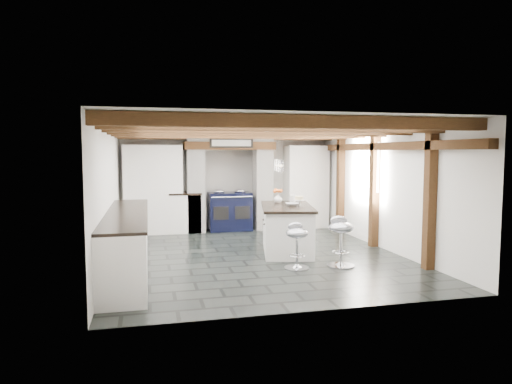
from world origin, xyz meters
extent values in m
plane|color=black|center=(0.00, 0.00, 0.00)|extent=(6.00, 6.00, 0.00)
plane|color=white|center=(0.00, 3.00, 1.15)|extent=(5.00, 0.00, 5.00)
plane|color=white|center=(-2.50, 0.00, 1.15)|extent=(0.00, 6.00, 6.00)
plane|color=white|center=(2.50, 0.00, 1.15)|extent=(0.00, 6.00, 6.00)
plane|color=white|center=(0.00, 0.00, 2.30)|extent=(6.00, 6.00, 0.00)
cube|color=white|center=(-0.80, 2.70, 0.95)|extent=(0.40, 0.60, 1.90)
cube|color=white|center=(0.80, 2.70, 0.95)|extent=(0.40, 0.60, 1.90)
cube|color=#4F3016|center=(0.00, 2.70, 1.99)|extent=(2.10, 0.65, 0.18)
cube|color=white|center=(0.00, 2.70, 2.15)|extent=(2.00, 0.60, 0.31)
cube|color=black|center=(0.00, 2.38, 2.05)|extent=(1.00, 0.03, 0.22)
cube|color=silver|center=(0.00, 2.36, 2.05)|extent=(0.90, 0.01, 0.14)
cube|color=white|center=(-1.75, 2.70, 1.00)|extent=(1.30, 0.58, 2.00)
cube|color=white|center=(1.90, 2.70, 1.00)|extent=(1.00, 0.58, 2.00)
cube|color=white|center=(-2.20, -0.60, 0.44)|extent=(0.60, 3.80, 0.88)
cube|color=black|center=(-2.20, -0.60, 0.90)|extent=(0.64, 3.80, 0.04)
cube|color=white|center=(-1.05, 2.70, 0.44)|extent=(0.70, 0.60, 0.88)
cube|color=black|center=(-1.05, 2.70, 0.90)|extent=(0.74, 0.64, 0.04)
cube|color=#4F3016|center=(2.42, 0.00, 1.95)|extent=(0.15, 5.80, 0.14)
plane|color=white|center=(2.48, 0.60, 1.55)|extent=(0.00, 0.90, 0.90)
cube|color=#4F3016|center=(0.00, -2.60, 2.21)|extent=(5.00, 0.16, 0.16)
cube|color=#4F3016|center=(0.00, -1.73, 2.21)|extent=(5.00, 0.16, 0.16)
cube|color=#4F3016|center=(0.00, -0.87, 2.21)|extent=(5.00, 0.16, 0.16)
cube|color=#4F3016|center=(0.00, 0.00, 2.21)|extent=(5.00, 0.16, 0.16)
cube|color=#4F3016|center=(0.00, 0.87, 2.21)|extent=(5.00, 0.16, 0.16)
cube|color=#4F3016|center=(0.00, 1.73, 2.21)|extent=(5.00, 0.16, 0.16)
cube|color=#4F3016|center=(0.00, 2.60, 2.21)|extent=(5.00, 0.16, 0.16)
cube|color=#4F3016|center=(2.42, -1.60, 1.15)|extent=(0.15, 0.15, 2.30)
cube|color=#4F3016|center=(2.42, 0.20, 1.15)|extent=(0.15, 0.15, 2.30)
cube|color=#4F3016|center=(2.42, 1.80, 1.15)|extent=(0.15, 0.15, 2.30)
cylinder|color=black|center=(0.45, -0.05, 1.93)|extent=(0.01, 0.01, 0.56)
cylinder|color=white|center=(0.45, -0.05, 1.60)|extent=(0.09, 0.09, 0.22)
cylinder|color=black|center=(0.50, 0.25, 1.93)|extent=(0.01, 0.01, 0.56)
cylinder|color=white|center=(0.50, 0.25, 1.60)|extent=(0.09, 0.09, 0.22)
cylinder|color=black|center=(0.55, 0.55, 1.93)|extent=(0.01, 0.01, 0.56)
cylinder|color=white|center=(0.55, 0.55, 1.60)|extent=(0.09, 0.09, 0.22)
cube|color=black|center=(0.00, 2.68, 0.45)|extent=(1.00, 0.60, 0.90)
ellipsoid|color=silver|center=(-0.25, 2.68, 0.93)|extent=(0.28, 0.28, 0.11)
ellipsoid|color=silver|center=(0.25, 2.68, 0.93)|extent=(0.28, 0.28, 0.11)
cylinder|color=silver|center=(0.00, 2.36, 0.82)|extent=(0.95, 0.03, 0.03)
cube|color=black|center=(-0.25, 2.38, 0.45)|extent=(0.35, 0.02, 0.30)
cube|color=black|center=(0.25, 2.38, 0.45)|extent=(0.35, 0.02, 0.30)
cube|color=white|center=(0.63, 0.15, 0.41)|extent=(1.17, 1.80, 0.81)
cube|color=black|center=(0.63, 0.15, 0.84)|extent=(1.26, 1.89, 0.05)
imported|color=white|center=(0.59, 0.63, 0.95)|extent=(0.20, 0.20, 0.18)
ellipsoid|color=orange|center=(0.59, 0.63, 1.09)|extent=(0.18, 0.18, 0.11)
cylinder|color=white|center=(0.83, 0.44, 0.94)|extent=(0.11, 0.11, 0.17)
imported|color=white|center=(0.70, 0.04, 0.89)|extent=(0.29, 0.29, 0.06)
cylinder|color=white|center=(0.86, 0.14, 0.90)|extent=(0.05, 0.05, 0.09)
cylinder|color=white|center=(0.86, 0.14, 0.96)|extent=(0.20, 0.20, 0.01)
cylinder|color=#CFBC8B|center=(0.86, 0.14, 1.00)|extent=(0.16, 0.16, 0.06)
cylinder|color=silver|center=(1.13, -1.15, 0.01)|extent=(0.44, 0.44, 0.03)
cone|color=silver|center=(1.13, -1.15, 0.06)|extent=(0.20, 0.20, 0.08)
cylinder|color=silver|center=(1.13, -1.15, 0.33)|extent=(0.05, 0.05, 0.55)
torus|color=silver|center=(1.13, -1.15, 0.24)|extent=(0.28, 0.28, 0.02)
ellipsoid|color=#9397A0|center=(1.13, -1.15, 0.64)|extent=(0.46, 0.46, 0.18)
ellipsoid|color=#9397A0|center=(1.15, -1.05, 0.74)|extent=(0.29, 0.16, 0.15)
cylinder|color=silver|center=(0.40, -1.12, 0.01)|extent=(0.39, 0.39, 0.03)
cone|color=silver|center=(0.40, -1.12, 0.05)|extent=(0.18, 0.18, 0.07)
cylinder|color=silver|center=(0.40, -1.12, 0.30)|extent=(0.04, 0.04, 0.49)
torus|color=silver|center=(0.40, -1.12, 0.22)|extent=(0.25, 0.25, 0.02)
ellipsoid|color=#9397A0|center=(0.40, -1.12, 0.57)|extent=(0.39, 0.39, 0.16)
ellipsoid|color=#9397A0|center=(0.39, -1.03, 0.66)|extent=(0.26, 0.12, 0.14)
camera|label=1|loc=(-1.87, -7.86, 1.84)|focal=32.00mm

